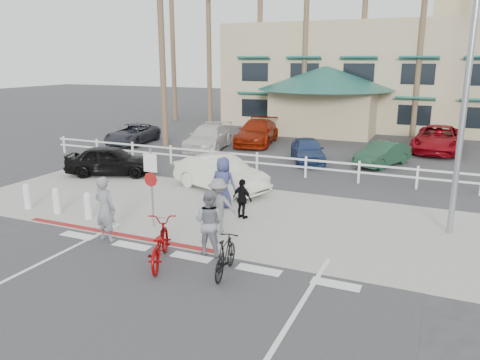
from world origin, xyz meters
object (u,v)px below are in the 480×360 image
at_px(bike_black, 225,256).
at_px(car_white_sedan, 221,173).
at_px(car_red_compact, 111,161).
at_px(sign_post, 152,184).
at_px(bike_red, 159,243).

xyz_separation_m(bike_black, car_white_sedan, (-3.56, 7.02, 0.22)).
height_order(car_white_sedan, car_red_compact, car_white_sedan).
relative_size(sign_post, bike_black, 1.72).
relative_size(bike_black, car_red_compact, 0.41).
bearing_deg(sign_post, bike_black, -30.84).
bearing_deg(bike_red, car_white_sedan, -100.25).
bearing_deg(car_red_compact, sign_post, -153.32).
bearing_deg(bike_black, bike_red, -5.28).
relative_size(bike_red, car_red_compact, 0.54).
bearing_deg(sign_post, car_red_compact, 138.42).
distance_m(bike_red, car_red_compact, 10.57).
bearing_deg(car_red_compact, car_white_sedan, -114.57).
xyz_separation_m(sign_post, bike_red, (1.72, -2.26, -0.87)).
height_order(sign_post, car_red_compact, sign_post).
distance_m(sign_post, bike_red, 2.97).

